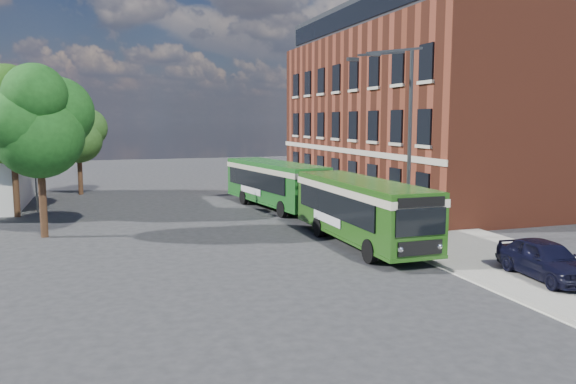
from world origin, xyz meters
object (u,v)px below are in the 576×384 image
object	(u,v)px
bus_rear	(275,180)
bus_front	(361,206)
street_lamp	(403,141)
parked_car	(545,259)

from	to	relation	value
bus_rear	bus_front	bearing A→B (deg)	-86.99
street_lamp	bus_front	xyz separation A→B (m)	(-2.03, 0.11, -2.96)
bus_front	bus_rear	distance (m)	11.71
street_lamp	bus_front	world-z (taller)	street_lamp
bus_front	street_lamp	bearing A→B (deg)	-3.00
bus_rear	parked_car	distance (m)	19.80
bus_front	bus_rear	world-z (taller)	same
street_lamp	parked_car	size ratio (longest dim) A/B	2.18
bus_rear	parked_car	world-z (taller)	bus_rear
street_lamp	bus_rear	size ratio (longest dim) A/B	0.83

